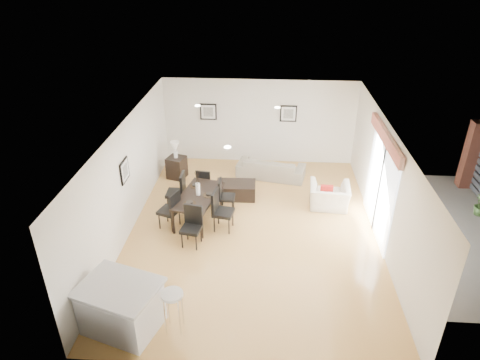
# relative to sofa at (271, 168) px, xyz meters

# --- Properties ---
(ground) EXTENTS (8.00, 8.00, 0.00)m
(ground) POSITION_rel_sofa_xyz_m (-0.42, -2.89, -0.30)
(ground) COLOR tan
(ground) RESTS_ON ground
(wall_back) EXTENTS (6.00, 0.04, 2.70)m
(wall_back) POSITION_rel_sofa_xyz_m (-0.42, 1.11, 1.05)
(wall_back) COLOR white
(wall_back) RESTS_ON ground
(wall_front) EXTENTS (6.00, 0.04, 2.70)m
(wall_front) POSITION_rel_sofa_xyz_m (-0.42, -6.89, 1.05)
(wall_front) COLOR white
(wall_front) RESTS_ON ground
(wall_left) EXTENTS (0.04, 8.00, 2.70)m
(wall_left) POSITION_rel_sofa_xyz_m (-3.42, -2.89, 1.05)
(wall_left) COLOR white
(wall_left) RESTS_ON ground
(wall_right) EXTENTS (0.04, 8.00, 2.70)m
(wall_right) POSITION_rel_sofa_xyz_m (2.58, -2.89, 1.05)
(wall_right) COLOR white
(wall_right) RESTS_ON ground
(ceiling) EXTENTS (6.00, 8.00, 0.02)m
(ceiling) POSITION_rel_sofa_xyz_m (-0.42, -2.89, 2.40)
(ceiling) COLOR white
(ceiling) RESTS_ON wall_back
(sofa) EXTENTS (2.14, 1.17, 0.59)m
(sofa) POSITION_rel_sofa_xyz_m (0.00, 0.00, 0.00)
(sofa) COLOR gray
(sofa) RESTS_ON ground
(armchair) EXTENTS (1.09, 0.97, 0.67)m
(armchair) POSITION_rel_sofa_xyz_m (1.56, -1.65, 0.04)
(armchair) COLOR #ECE5CC
(armchair) RESTS_ON ground
(dining_table) EXTENTS (1.16, 1.82, 0.70)m
(dining_table) POSITION_rel_sofa_xyz_m (-1.82, -2.45, 0.34)
(dining_table) COLOR black
(dining_table) RESTS_ON ground
(dining_chair_wnear) EXTENTS (0.59, 0.59, 1.02)m
(dining_chair_wnear) POSITION_rel_sofa_xyz_m (-2.41, -2.90, 0.27)
(dining_chair_wnear) COLOR black
(dining_chair_wnear) RESTS_ON ground
(dining_chair_wfar) EXTENTS (0.48, 0.48, 1.06)m
(dining_chair_wfar) POSITION_rel_sofa_xyz_m (-2.41, -2.03, 0.29)
(dining_chair_wfar) COLOR black
(dining_chair_wfar) RESTS_ON ground
(dining_chair_enear) EXTENTS (0.54, 0.54, 1.05)m
(dining_chair_enear) POSITION_rel_sofa_xyz_m (-1.23, -2.86, 0.29)
(dining_chair_enear) COLOR black
(dining_chair_enear) RESTS_ON ground
(dining_chair_efar) EXTENTS (0.41, 0.41, 0.91)m
(dining_chair_efar) POSITION_rel_sofa_xyz_m (-1.22, -2.03, 0.21)
(dining_chair_efar) COLOR black
(dining_chair_efar) RESTS_ON ground
(dining_chair_head) EXTENTS (0.51, 0.51, 0.98)m
(dining_chair_head) POSITION_rel_sofa_xyz_m (-1.81, -3.49, 0.25)
(dining_chair_head) COLOR black
(dining_chair_head) RESTS_ON ground
(dining_chair_foot) EXTENTS (0.43, 0.43, 0.87)m
(dining_chair_foot) POSITION_rel_sofa_xyz_m (-1.83, -1.40, 0.19)
(dining_chair_foot) COLOR black
(dining_chair_foot) RESTS_ON ground
(vase) EXTENTS (0.74, 1.21, 0.68)m
(vase) POSITION_rel_sofa_xyz_m (-1.82, -2.45, 0.71)
(vase) COLOR white
(vase) RESTS_ON dining_table
(coffee_table) EXTENTS (1.10, 0.68, 0.43)m
(coffee_table) POSITION_rel_sofa_xyz_m (-0.96, -1.29, -0.08)
(coffee_table) COLOR black
(coffee_table) RESTS_ON ground
(side_table) EXTENTS (0.62, 0.62, 0.66)m
(side_table) POSITION_rel_sofa_xyz_m (-2.85, -0.24, 0.04)
(side_table) COLOR black
(side_table) RESTS_ON ground
(table_lamp) EXTENTS (0.26, 0.26, 0.50)m
(table_lamp) POSITION_rel_sofa_xyz_m (-2.85, -0.24, 0.69)
(table_lamp) COLOR white
(table_lamp) RESTS_ON side_table
(cushion) EXTENTS (0.33, 0.12, 0.32)m
(cushion) POSITION_rel_sofa_xyz_m (1.46, -1.75, 0.25)
(cushion) COLOR #AC1B16
(cushion) RESTS_ON armchair
(kitchen_island) EXTENTS (1.62, 1.42, 0.96)m
(kitchen_island) POSITION_rel_sofa_xyz_m (-2.65, -6.12, 0.19)
(kitchen_island) COLOR white
(kitchen_island) RESTS_ON ground
(bar_stool) EXTENTS (0.39, 0.39, 0.86)m
(bar_stool) POSITION_rel_sofa_xyz_m (-1.70, -6.12, 0.44)
(bar_stool) COLOR silver
(bar_stool) RESTS_ON ground
(framed_print_back_left) EXTENTS (0.52, 0.04, 0.52)m
(framed_print_back_left) POSITION_rel_sofa_xyz_m (-2.02, 1.08, 1.35)
(framed_print_back_left) COLOR black
(framed_print_back_left) RESTS_ON wall_back
(framed_print_back_right) EXTENTS (0.52, 0.04, 0.52)m
(framed_print_back_right) POSITION_rel_sofa_xyz_m (0.48, 1.08, 1.35)
(framed_print_back_right) COLOR black
(framed_print_back_right) RESTS_ON wall_back
(framed_print_left_wall) EXTENTS (0.04, 0.52, 0.52)m
(framed_print_left_wall) POSITION_rel_sofa_xyz_m (-3.39, -3.09, 1.35)
(framed_print_left_wall) COLOR black
(framed_print_left_wall) RESTS_ON wall_left
(sliding_door) EXTENTS (0.12, 2.70, 2.57)m
(sliding_door) POSITION_rel_sofa_xyz_m (2.54, -2.59, 1.37)
(sliding_door) COLOR white
(sliding_door) RESTS_ON wall_right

